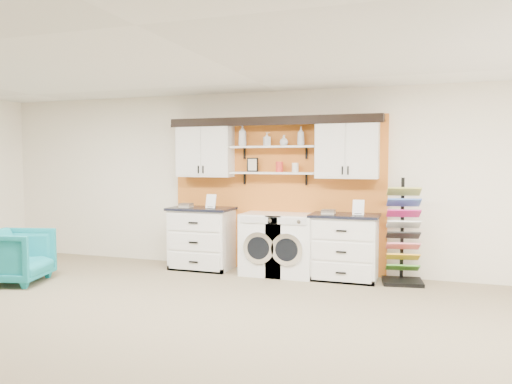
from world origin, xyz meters
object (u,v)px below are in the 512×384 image
(base_cabinet_right, at_px, (345,247))
(armchair, at_px, (16,256))
(sample_rack, at_px, (403,249))
(washer, at_px, (265,243))
(dryer, at_px, (293,245))
(base_cabinet_left, at_px, (202,238))

(base_cabinet_right, relative_size, armchair, 1.18)
(sample_rack, relative_size, armchair, 1.79)
(washer, distance_m, dryer, 0.43)
(dryer, bearing_deg, base_cabinet_left, 179.87)
(washer, xyz_separation_m, armchair, (-3.15, -1.67, -0.09))
(base_cabinet_left, bearing_deg, base_cabinet_right, 0.00)
(sample_rack, bearing_deg, base_cabinet_left, 172.08)
(dryer, bearing_deg, base_cabinet_right, 0.25)
(base_cabinet_right, relative_size, dryer, 1.05)
(sample_rack, bearing_deg, dryer, 172.76)
(sample_rack, distance_m, armchair, 5.43)
(base_cabinet_right, distance_m, armchair, 4.66)
(washer, bearing_deg, base_cabinet_left, 179.82)
(dryer, xyz_separation_m, armchair, (-3.58, -1.67, -0.09))
(dryer, distance_m, sample_rack, 1.58)
(washer, distance_m, sample_rack, 2.01)
(base_cabinet_left, height_order, sample_rack, sample_rack)
(base_cabinet_left, relative_size, base_cabinet_right, 1.03)
(base_cabinet_right, xyz_separation_m, sample_rack, (0.81, 0.03, 0.01))
(dryer, height_order, armchair, dryer)
(base_cabinet_right, height_order, armchair, base_cabinet_right)
(washer, distance_m, armchair, 3.57)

